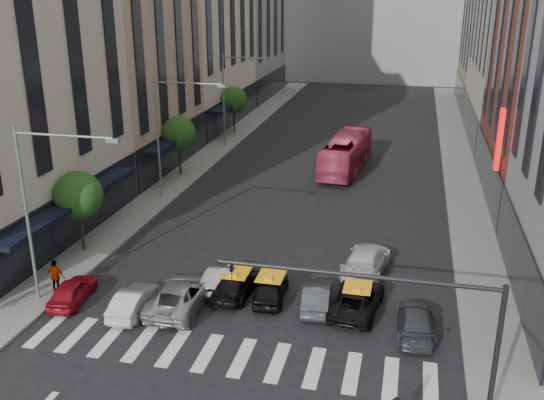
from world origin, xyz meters
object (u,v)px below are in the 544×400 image
Objects in this scene: streetlamp_far at (233,88)px; car_white_front at (134,301)px; taxi_left at (236,284)px; bus at (346,153)px; streetlamp_near at (41,194)px; taxi_center at (271,288)px; streetlamp_mid at (169,123)px; pedestrian_far at (56,276)px; car_red at (72,291)px.

car_white_front is (4.36, -31.98, -5.28)m from streetlamp_far.
bus reaches higher than taxi_left.
streetlamp_near is 12.23m from taxi_center.
pedestrian_far is (-0.36, -15.20, -4.85)m from streetlamp_mid.
car_white_front is at bearing 80.08° from bus.
streetlamp_far reaches higher than bus.
taxi_left is at bearing -7.15° from taxi_center.
pedestrian_far is (-12.09, -26.06, -0.48)m from bus.
streetlamp_far is at bearing -69.57° from taxi_left.
taxi_left is 24.09m from bus.
car_white_front is (4.36, -15.98, -5.28)m from streetlamp_mid.
streetlamp_near is 4.93m from pedestrian_far.
car_red is at bearing -5.99° from car_white_front.
streetlamp_near is at bearing -90.00° from streetlamp_far.
taxi_left is (8.79, -13.04, -5.29)m from streetlamp_mid.
car_red is 8.38m from taxi_left.
streetlamp_mid reaches higher than bus.
streetlamp_far is 32.70m from car_white_front.
streetlamp_mid reaches higher than car_red.
car_red is 10.15m from taxi_center.
streetlamp_near reaches higher than taxi_left.
taxi_left is 1.13× the size of taxi_center.
streetlamp_far is 2.46× the size of car_red.
bus is (11.73, 26.86, -4.37)m from streetlamp_near.
streetlamp_mid is 0.82× the size of bus.
car_red is 0.97× the size of taxi_center.
taxi_center is at bearing 92.88° from bus.
streetlamp_mid is 2.39× the size of taxi_center.
streetlamp_far is at bearing -94.90° from car_red.
streetlamp_far is 2.38× the size of car_white_front.
streetlamp_near reaches higher than car_red.
taxi_center is (1.88, -0.10, 0.02)m from taxi_left.
streetlamp_mid is 2.11× the size of taxi_left.
pedestrian_far reaches higher than car_red.
bus is (1.07, 23.99, 0.89)m from taxi_center.
streetlamp_mid is 2.38× the size of car_white_front.
streetlamp_mid is 2.46× the size of car_red.
streetlamp_far is 13.53m from bus.
streetlamp_far is at bearing 90.00° from streetlamp_mid.
streetlamp_mid is 16.00m from streetlamp_far.
bus is at bearing -93.43° from taxi_left.
streetlamp_mid is 16.59m from car_red.
streetlamp_near is 2.39× the size of taxi_center.
taxi_left is 1.88m from taxi_center.
pedestrian_far is at bearing -91.34° from streetlamp_mid.
bus is at bearing 42.79° from streetlamp_mid.
streetlamp_near is at bearing -90.00° from streetlamp_mid.
streetlamp_mid is at bearing -76.26° from car_white_front.
taxi_left is at bearing 88.40° from bus.
pedestrian_far is at bearing 114.14° from streetlamp_near.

